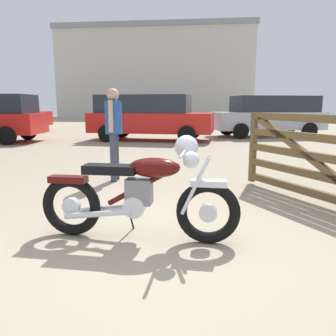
# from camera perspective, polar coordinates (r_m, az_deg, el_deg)

# --- Properties ---
(ground_plane) EXTENTS (80.00, 80.00, 0.00)m
(ground_plane) POSITION_cam_1_polar(r_m,az_deg,el_deg) (3.44, -2.43, -12.97)
(ground_plane) COLOR gray
(vintage_motorcycle) EXTENTS (2.08, 0.73, 1.07)m
(vintage_motorcycle) POSITION_cam_1_polar(r_m,az_deg,el_deg) (3.47, -4.24, -4.16)
(vintage_motorcycle) COLOR black
(vintage_motorcycle) RESTS_ON ground_plane
(timber_gate) EXTENTS (1.27, 2.32, 1.60)m
(timber_gate) POSITION_cam_1_polar(r_m,az_deg,el_deg) (5.00, 25.09, 1.90)
(timber_gate) COLOR brown
(timber_gate) RESTS_ON ground_plane
(bystander) EXTENTS (0.30, 0.46, 1.66)m
(bystander) POSITION_cam_1_polar(r_m,az_deg,el_deg) (6.16, -9.16, 7.19)
(bystander) COLOR #383D51
(bystander) RESTS_ON ground_plane
(silver_sedan_mid) EXTENTS (4.21, 1.93, 1.67)m
(silver_sedan_mid) POSITION_cam_1_polar(r_m,az_deg,el_deg) (19.46, -25.63, 8.04)
(silver_sedan_mid) COLOR black
(silver_sedan_mid) RESTS_ON ground_plane
(white_estate_far) EXTENTS (4.93, 2.57, 1.74)m
(white_estate_far) POSITION_cam_1_polar(r_m,az_deg,el_deg) (15.44, 16.76, 8.60)
(white_estate_far) COLOR black
(white_estate_far) RESTS_ON ground_plane
(red_hatchback_near) EXTENTS (4.93, 2.56, 1.74)m
(red_hatchback_near) POSITION_cam_1_polar(r_m,az_deg,el_deg) (13.23, -3.27, 8.76)
(red_hatchback_near) COLOR black
(red_hatchback_near) RESTS_ON ground_plane
(industrial_building) EXTENTS (21.28, 13.79, 9.32)m
(industrial_building) POSITION_cam_1_polar(r_m,az_deg,el_deg) (40.35, -1.39, 15.35)
(industrial_building) COLOR beige
(industrial_building) RESTS_ON ground_plane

